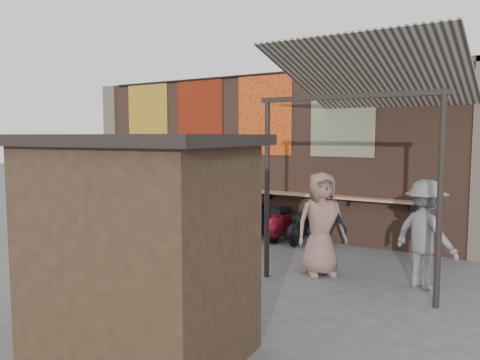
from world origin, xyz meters
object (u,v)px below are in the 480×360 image
Objects in this scene: scooter_stool_5 at (254,221)px; shopper_navy at (320,229)px; scooter_stool_2 at (195,214)px; scooter_stool_6 at (279,225)px; scooter_stool_3 at (213,216)px; scooter_stool_7 at (299,229)px; market_stall at (141,253)px; scooter_stool_0 at (160,213)px; shelf_box at (245,184)px; diner_right at (171,198)px; scooter_stool_4 at (234,220)px; diner_left at (154,195)px; scooter_stool_1 at (174,213)px; shopper_tan at (321,224)px; shopper_grey at (426,234)px.

shopper_navy reaches higher than scooter_stool_5.
scooter_stool_6 is at bearing -0.06° from scooter_stool_2.
scooter_stool_7 is at bearing -1.39° from scooter_stool_3.
scooter_stool_0 is at bearing 125.00° from market_stall.
shelf_box is at bearing 168.57° from scooter_stool_7.
diner_right is (-3.32, -0.01, 0.40)m from scooter_stool_6.
scooter_stool_4 is (2.44, 0.04, 0.03)m from scooter_stool_0.
diner_left is at bearing -172.97° from shelf_box.
scooter_stool_1 is 0.81m from diner_left.
scooter_stool_6 is 0.52× the size of diner_right.
scooter_stool_0 is at bearing -179.46° from scooter_stool_3.
scooter_stool_2 is 0.46× the size of shopper_tan.
shelf_box is 1.63m from scooter_stool_2.
shopper_tan is at bearing -24.54° from scooter_stool_2.
diner_left reaches higher than scooter_stool_7.
scooter_stool_4 is at bearing -36.02° from shopper_navy.
scooter_stool_1 is 0.99× the size of scooter_stool_4.
diner_left is 0.70× the size of market_stall.
scooter_stool_1 is 0.44× the size of shopper_grey.
diner_right reaches higher than scooter_stool_3.
market_stall is at bearing -52.17° from scooter_stool_1.
scooter_stool_6 is (1.12, -0.29, -0.87)m from shelf_box.
diner_right is (-1.39, -0.02, 0.38)m from scooter_stool_3.
shopper_navy is (5.58, -1.92, 0.48)m from scooter_stool_0.
scooter_stool_0 is at bearing -179.89° from scooter_stool_6.
scooter_stool_5 is at bearing 5.58° from shopper_grey.
scooter_stool_1 is 0.91× the size of scooter_stool_5.
scooter_stool_4 is at bearing 108.47° from market_stall.
diner_right is at bearing -179.12° from scooter_stool_2.
shopper_tan reaches higher than scooter_stool_1.
shelf_box is 0.76× the size of scooter_stool_7.
diner_right is (-2.03, -0.04, 0.41)m from scooter_stool_4.
scooter_stool_3 is at bearing -160.70° from shelf_box.
scooter_stool_2 is 3.04m from scooter_stool_7.
scooter_stool_0 is 0.40× the size of shopper_grey.
market_stall is (-0.44, -4.04, 0.36)m from shopper_navy.
diner_right reaches higher than scooter_stool_6.
market_stall is at bearing -141.03° from shopper_tan.
shelf_box is at bearing 4.45° from diner_right.
market_stall reaches higher than scooter_stool_2.
scooter_stool_4 is 0.48× the size of diner_left.
shopper_tan reaches higher than scooter_stool_4.
scooter_stool_0 is (-2.60, -0.30, -0.92)m from shelf_box.
scooter_stool_2 is (0.72, 0.03, 0.03)m from scooter_stool_1.
shelf_box reaches higher than scooter_stool_7.
diner_right is (0.41, -0.00, 0.44)m from scooter_stool_0.
scooter_stool_2 is 0.54× the size of diner_right.
shopper_navy is 1.76m from shopper_grey.
shopper_tan reaches higher than scooter_stool_5.
shelf_box is 0.71× the size of scooter_stool_1.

